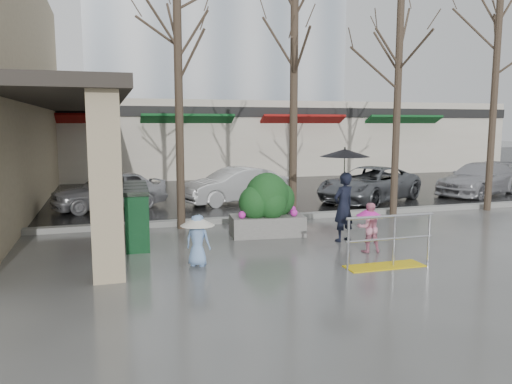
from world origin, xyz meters
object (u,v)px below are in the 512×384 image
news_boxes (136,214)px  car_a (109,190)px  child_blue (198,234)px  planter (267,205)px  car_c (369,184)px  tree_midwest (294,34)px  woman (344,186)px  tree_mideast (399,53)px  tree_west (177,34)px  tree_east (498,40)px  car_d (479,179)px  handrail (388,248)px  child_pink (369,224)px  car_b (235,186)px

news_boxes → car_a: (-0.58, 4.97, -0.04)m
child_blue → planter: bearing=-101.0°
child_blue → car_c: 9.81m
news_boxes → car_c: news_boxes is taller
tree_midwest → child_blue: 6.80m
woman → tree_mideast: bearing=-158.9°
tree_mideast → child_blue: 8.73m
woman → tree_west: bearing=-56.3°
tree_west → planter: bearing=-36.4°
tree_east → news_boxes: bearing=-173.8°
news_boxes → car_d: 14.19m
handrail → child_blue: size_ratio=1.83×
handrail → child_pink: 1.16m
tree_midwest → tree_mideast: 3.32m
planter → car_d: bearing=23.7°
tree_midwest → tree_east: 6.80m
car_b → woman: bearing=-6.9°
child_pink → child_blue: child_pink is taller
tree_east → child_pink: size_ratio=6.59×
tree_mideast → child_pink: size_ratio=5.95×
tree_east → car_a: (-11.81, 3.75, -4.75)m
handrail → child_blue: bearing=162.5°
child_blue → car_d: bearing=-118.4°
news_boxes → car_b: (3.69, 4.99, -0.04)m
tree_east → woman: tree_east is taller
handrail → tree_mideast: (3.14, 4.80, 4.48)m
tree_midwest → child_pink: tree_midwest is taller
tree_mideast → child_pink: tree_mideast is taller
tree_east → child_blue: 11.84m
car_d → tree_west: bearing=-98.3°
tree_west → car_d: size_ratio=1.57×
tree_west → handrail: bearing=-55.0°
car_c → tree_midwest: bearing=-85.6°
car_a → car_b: (4.26, 0.02, 0.00)m
car_b → car_d: size_ratio=0.88×
handrail → child_blue: child_blue is taller
car_c → car_d: 5.09m
news_boxes → handrail: bearing=-35.4°
tree_west → child_blue: (-0.21, -3.68, -4.44)m
tree_mideast → car_d: (5.79, 3.08, -4.23)m
woman → car_b: bearing=-100.4°
tree_west → car_d: bearing=14.1°
tree_west → tree_east: bearing=0.0°
tree_mideast → car_d: size_ratio=1.50×
car_a → car_c: 9.08m
news_boxes → woman: bearing=-13.6°
handrail → tree_west: bearing=125.0°
child_pink → news_boxes: bearing=-18.3°
handrail → car_b: size_ratio=0.50×
news_boxes → planter: bearing=-1.5°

